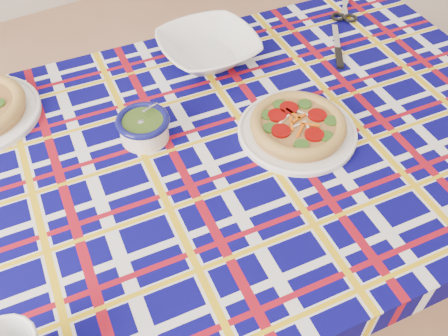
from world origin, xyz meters
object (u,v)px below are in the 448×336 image
dining_table (228,167)px  pesto_bowl (143,126)px  serving_bowl (208,48)px  main_focaccia_plate (298,125)px

dining_table → pesto_bowl: bearing=148.0°
pesto_bowl → serving_bowl: (0.30, 0.20, -0.00)m
pesto_bowl → serving_bowl: bearing=34.5°
main_focaccia_plate → serving_bowl: serving_bowl is taller
main_focaccia_plate → serving_bowl: 0.39m
dining_table → main_focaccia_plate: (0.16, -0.05, 0.11)m
pesto_bowl → serving_bowl: 0.36m
serving_bowl → main_focaccia_plate: bearing=-85.9°
dining_table → pesto_bowl: 0.23m
main_focaccia_plate → serving_bowl: (-0.03, 0.38, 0.00)m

